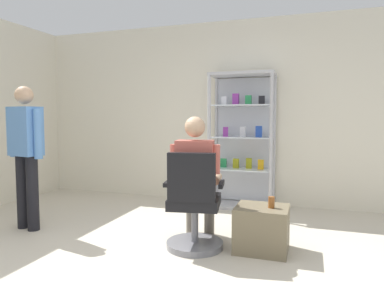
{
  "coord_description": "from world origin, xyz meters",
  "views": [
    {
      "loc": [
        1.32,
        -2.23,
        1.28
      ],
      "look_at": [
        0.13,
        1.3,
        1.0
      ],
      "focal_mm": 33.02,
      "sensor_mm": 36.0,
      "label": 1
    }
  ],
  "objects_px": {
    "seated_shopkeeper": "(196,174)",
    "tea_glass": "(271,202)",
    "display_cabinet_main": "(243,140)",
    "office_chair": "(194,210)",
    "storage_crate": "(262,229)",
    "standing_customer": "(26,148)"
  },
  "relations": [
    {
      "from": "storage_crate",
      "to": "tea_glass",
      "type": "height_order",
      "value": "tea_glass"
    },
    {
      "from": "storage_crate",
      "to": "standing_customer",
      "type": "distance_m",
      "value": 2.73
    },
    {
      "from": "tea_glass",
      "to": "seated_shopkeeper",
      "type": "bearing_deg",
      "value": -179.31
    },
    {
      "from": "display_cabinet_main",
      "to": "standing_customer",
      "type": "distance_m",
      "value": 2.81
    },
    {
      "from": "standing_customer",
      "to": "tea_glass",
      "type": "bearing_deg",
      "value": 3.66
    },
    {
      "from": "seated_shopkeeper",
      "to": "standing_customer",
      "type": "bearing_deg",
      "value": -175.24
    },
    {
      "from": "tea_glass",
      "to": "display_cabinet_main",
      "type": "bearing_deg",
      "value": 109.41
    },
    {
      "from": "office_chair",
      "to": "seated_shopkeeper",
      "type": "distance_m",
      "value": 0.36
    },
    {
      "from": "seated_shopkeeper",
      "to": "storage_crate",
      "type": "distance_m",
      "value": 0.82
    },
    {
      "from": "standing_customer",
      "to": "storage_crate",
      "type": "bearing_deg",
      "value": 4.14
    },
    {
      "from": "seated_shopkeeper",
      "to": "standing_customer",
      "type": "height_order",
      "value": "standing_customer"
    },
    {
      "from": "display_cabinet_main",
      "to": "office_chair",
      "type": "relative_size",
      "value": 1.98
    },
    {
      "from": "seated_shopkeeper",
      "to": "storage_crate",
      "type": "height_order",
      "value": "seated_shopkeeper"
    },
    {
      "from": "storage_crate",
      "to": "standing_customer",
      "type": "xyz_separation_m",
      "value": [
        -2.63,
        -0.19,
        0.72
      ]
    },
    {
      "from": "tea_glass",
      "to": "standing_customer",
      "type": "relative_size",
      "value": 0.07
    },
    {
      "from": "seated_shopkeeper",
      "to": "storage_crate",
      "type": "xyz_separation_m",
      "value": [
        0.65,
        0.03,
        -0.5
      ]
    },
    {
      "from": "display_cabinet_main",
      "to": "seated_shopkeeper",
      "type": "bearing_deg",
      "value": -95.44
    },
    {
      "from": "display_cabinet_main",
      "to": "office_chair",
      "type": "distance_m",
      "value": 1.91
    },
    {
      "from": "storage_crate",
      "to": "display_cabinet_main",
      "type": "bearing_deg",
      "value": 106.81
    },
    {
      "from": "seated_shopkeeper",
      "to": "tea_glass",
      "type": "distance_m",
      "value": 0.78
    },
    {
      "from": "display_cabinet_main",
      "to": "storage_crate",
      "type": "xyz_separation_m",
      "value": [
        0.49,
        -1.64,
        -0.75
      ]
    },
    {
      "from": "seated_shopkeeper",
      "to": "tea_glass",
      "type": "bearing_deg",
      "value": 0.69
    }
  ]
}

